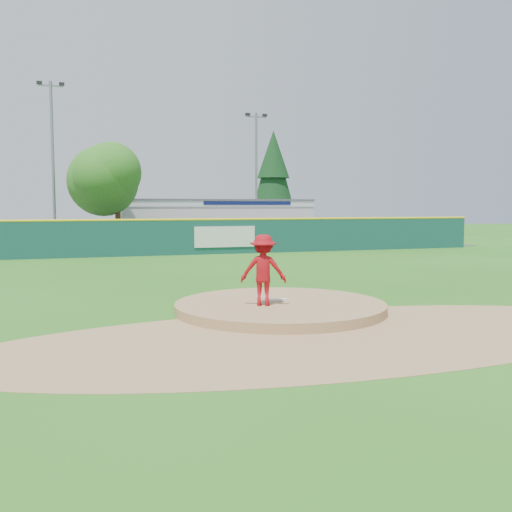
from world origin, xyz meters
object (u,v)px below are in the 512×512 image
object	(u,v)px
conifer_tree	(273,176)
van	(93,238)
pool_building_grp	(210,220)
light_pole_left	(53,157)
deciduous_tree	(117,179)
light_pole_right	(256,171)
pitcher	(263,270)

from	to	relation	value
conifer_tree	van	bearing A→B (deg)	-147.61
pool_building_grp	light_pole_left	xyz separation A→B (m)	(-12.00, -4.99, 4.39)
deciduous_tree	light_pole_right	world-z (taller)	light_pole_right
van	deciduous_tree	world-z (taller)	deciduous_tree
pitcher	light_pole_right	xyz separation A→B (m)	(9.57, 29.28, 4.39)
pitcher	light_pole_right	size ratio (longest dim) A/B	0.18
pitcher	pool_building_grp	distance (m)	32.94
pool_building_grp	light_pole_right	size ratio (longest dim) A/B	1.52
pitcher	van	world-z (taller)	pitcher
light_pole_left	light_pole_right	world-z (taller)	light_pole_left
light_pole_left	conifer_tree	bearing A→B (deg)	25.35
pool_building_grp	light_pole_left	world-z (taller)	light_pole_left
van	deciduous_tree	distance (m)	4.25
pool_building_grp	conifer_tree	xyz separation A→B (m)	(7.00, 4.01, 3.88)
conifer_tree	light_pole_left	distance (m)	21.03
light_pole_right	pool_building_grp	bearing A→B (deg)	135.05
pitcher	conifer_tree	distance (m)	38.98
conifer_tree	light_pole_left	bearing A→B (deg)	-154.65
van	conifer_tree	size ratio (longest dim) A/B	0.47
light_pole_left	deciduous_tree	bearing A→B (deg)	-26.57
pitcher	pool_building_grp	size ratio (longest dim) A/B	0.12
pitcher	light_pole_left	world-z (taller)	light_pole_left
light_pole_left	light_pole_right	distance (m)	15.14
deciduous_tree	conifer_tree	distance (m)	18.63
pool_building_grp	conifer_tree	world-z (taller)	conifer_tree
van	pool_building_grp	distance (m)	11.63
pitcher	deciduous_tree	size ratio (longest dim) A/B	0.24
pool_building_grp	conifer_tree	size ratio (longest dim) A/B	1.60
deciduous_tree	conifer_tree	size ratio (longest dim) A/B	0.77
van	deciduous_tree	size ratio (longest dim) A/B	0.60
light_pole_left	pitcher	bearing A→B (deg)	-78.73
pool_building_grp	light_pole_left	size ratio (longest dim) A/B	1.38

